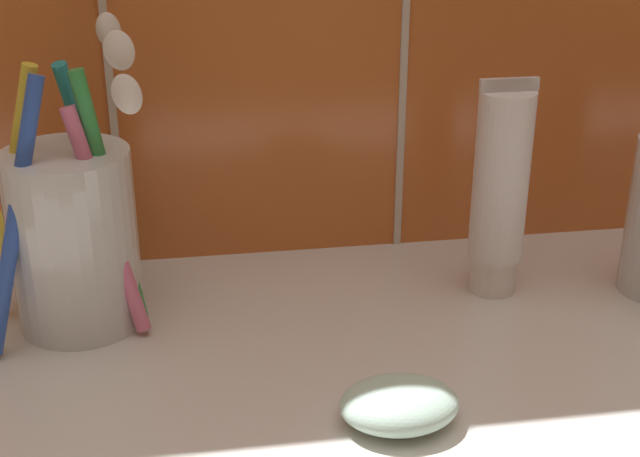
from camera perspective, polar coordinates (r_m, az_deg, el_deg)
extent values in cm
cube|color=silver|center=(51.12, 7.19, -10.13)|extent=(77.29, 34.99, 2.00)
cylinder|color=silver|center=(54.71, -15.47, -0.68)|extent=(7.49, 7.49, 10.92)
cylinder|color=green|center=(52.84, -13.28, 1.75)|extent=(3.35, 1.55, 15.48)
ellipsoid|color=white|center=(49.88, -12.74, 11.07)|extent=(2.23, 1.69, 2.43)
cylinder|color=teal|center=(56.70, -14.08, 3.15)|extent=(3.70, 4.69, 15.44)
ellipsoid|color=white|center=(56.10, -13.38, 12.25)|extent=(2.35, 2.56, 2.57)
cylinder|color=yellow|center=(54.87, -19.18, 1.98)|extent=(5.28, 1.81, 15.78)
cylinder|color=blue|center=(52.04, -18.94, 0.63)|extent=(5.08, 4.25, 15.51)
cylinder|color=pink|center=(52.41, -13.47, 0.37)|extent=(4.34, 2.90, 13.60)
ellipsoid|color=white|center=(48.78, -12.26, 8.40)|extent=(2.55, 2.19, 2.56)
cylinder|color=white|center=(59.30, 10.99, -2.79)|extent=(2.96, 2.96, 2.41)
cylinder|color=white|center=(56.63, 11.52, 3.25)|extent=(3.48, 3.48, 10.96)
cube|color=silver|center=(54.86, 12.02, 9.00)|extent=(3.65, 0.36, 0.80)
ellipsoid|color=silver|center=(46.03, 5.09, -11.15)|extent=(6.13, 4.70, 2.23)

